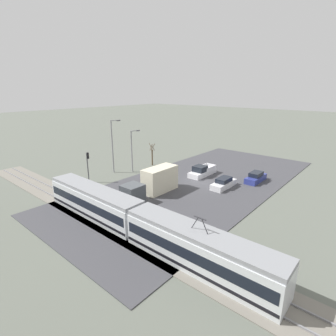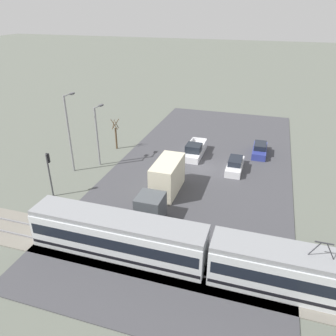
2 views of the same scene
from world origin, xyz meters
name	(u,v)px [view 2 (image 2 of 2)]	position (x,y,z in m)	size (l,w,h in m)	color
ground_plane	(202,168)	(0.00, 0.00, 0.00)	(320.00, 320.00, 0.00)	#60665B
road_surface	(203,167)	(0.00, 0.00, 0.04)	(20.23, 45.96, 0.08)	#424247
rail_bed	(157,260)	(0.00, 16.53, 0.05)	(60.28, 4.40, 0.22)	gray
light_rail_tram	(209,254)	(-3.89, 16.53, 1.62)	(27.82, 2.80, 4.31)	silver
box_truck	(164,183)	(2.33, 7.74, 1.64)	(2.33, 8.86, 3.39)	#4C5156
pickup_truck	(195,151)	(1.69, -3.06, 0.74)	(2.02, 5.61, 1.75)	silver
sedan_car_0	(235,165)	(-3.72, -0.49, 0.68)	(1.72, 4.79, 1.45)	silver
sedan_car_1	(260,150)	(-6.20, -5.96, 0.69)	(1.71, 4.62, 1.49)	navy
traffic_light_pole	(49,169)	(13.14, 10.76, 3.04)	(0.28, 0.47, 4.64)	#47474C
street_tree	(116,135)	(12.28, -2.27, 1.89)	(0.99, 0.83, 4.16)	brown
street_lamp_near_crossing	(69,129)	(14.20, 5.04, 5.08)	(0.36, 1.95, 8.89)	gray
street_lamp_mid_block	(98,132)	(12.08, 2.65, 4.17)	(0.36, 1.95, 7.13)	gray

